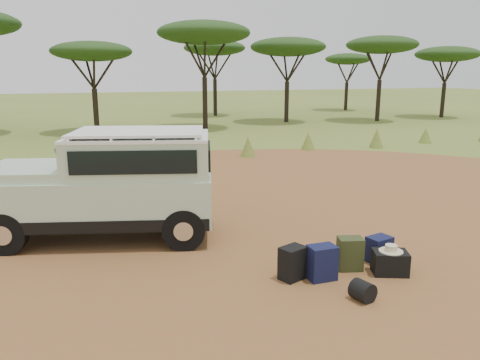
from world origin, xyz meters
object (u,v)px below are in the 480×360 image
object	(u,v)px
safari_vehicle	(110,187)
backpack_olive	(350,254)
hard_case	(390,263)
walking_staff	(158,200)
duffel_navy	(379,249)
backpack_black	(293,263)
backpack_navy	(322,263)

from	to	relation	value
safari_vehicle	backpack_olive	xyz separation A→B (m)	(3.55, -2.97, -0.75)
backpack_olive	hard_case	distance (m)	0.65
walking_staff	duffel_navy	world-z (taller)	walking_staff
backpack_black	backpack_navy	size ratio (longest dim) A/B	0.96
walking_staff	backpack_navy	xyz separation A→B (m)	(2.00, -3.13, -0.40)
safari_vehicle	walking_staff	world-z (taller)	safari_vehicle
backpack_olive	safari_vehicle	bearing A→B (deg)	157.12
walking_staff	backpack_navy	world-z (taller)	walking_staff
duffel_navy	hard_case	bearing A→B (deg)	-117.56
walking_staff	backpack_black	bearing A→B (deg)	-87.51
backpack_black	backpack_olive	bearing A→B (deg)	-20.52
walking_staff	duffel_navy	size ratio (longest dim) A/B	3.11
safari_vehicle	backpack_black	bearing A→B (deg)	-33.73
backpack_navy	duffel_navy	xyz separation A→B (m)	(1.29, 0.28, -0.05)
backpack_olive	hard_case	size ratio (longest dim) A/B	1.02
safari_vehicle	backpack_black	size ratio (longest dim) A/B	8.65
safari_vehicle	hard_case	size ratio (longest dim) A/B	8.55
safari_vehicle	hard_case	xyz separation A→B (m)	(4.07, -3.34, -0.84)
walking_staff	hard_case	size ratio (longest dim) A/B	2.59
walking_staff	duffel_navy	xyz separation A→B (m)	(3.28, -2.85, -0.45)
backpack_olive	duffel_navy	xyz separation A→B (m)	(0.66, 0.11, -0.05)
backpack_navy	backpack_olive	size ratio (longest dim) A/B	1.01
safari_vehicle	backpack_olive	distance (m)	4.69
backpack_navy	hard_case	xyz separation A→B (m)	(1.15, -0.20, -0.09)
backpack_olive	hard_case	xyz separation A→B (m)	(0.52, -0.38, -0.08)
walking_staff	backpack_olive	world-z (taller)	walking_staff
safari_vehicle	backpack_navy	distance (m)	4.35
backpack_navy	backpack_olive	distance (m)	0.65
backpack_olive	walking_staff	bearing A→B (deg)	148.65
safari_vehicle	backpack_olive	world-z (taller)	safari_vehicle
walking_staff	safari_vehicle	bearing A→B (deg)	153.78
safari_vehicle	hard_case	bearing A→B (deg)	-23.12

